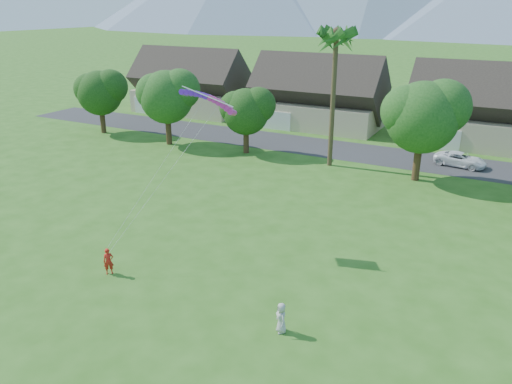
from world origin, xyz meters
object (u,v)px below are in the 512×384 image
Objects in this scene: parafoil_kite at (210,98)px; parked_car at (460,159)px; watcher at (281,318)px; kite_flyer at (108,261)px.

parked_car is at bearing 51.19° from parafoil_kite.
kite_flyer is at bearing -136.16° from watcher.
kite_flyer is 11.06m from parafoil_kite.
parafoil_kite is at bearing -175.61° from watcher.
kite_flyer is 10.83m from watcher.
kite_flyer is at bearing 162.28° from parked_car.
parked_car is at bearing 128.03° from watcher.
watcher is 31.04m from parked_car.
parked_car is at bearing 19.95° from kite_flyer.
watcher is 0.42× the size of parafoil_kite.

